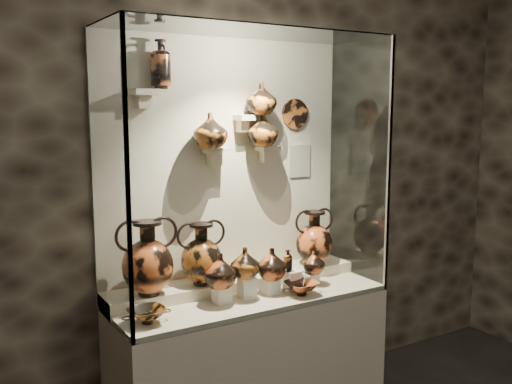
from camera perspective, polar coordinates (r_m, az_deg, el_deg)
wall_back at (r=3.66m, az=-3.20°, el=2.74°), size 5.00×0.02×3.20m
plinth at (r=3.71m, az=-0.63°, el=-16.50°), size 1.70×0.60×0.80m
front_tier at (r=3.55m, az=-0.64°, el=-10.42°), size 1.68×0.58×0.03m
rear_tier at (r=3.68m, az=-2.03°, el=-9.14°), size 1.70×0.25×0.10m
back_panel at (r=3.65m, az=-3.16°, el=2.74°), size 1.70×0.03×1.60m
glass_front at (r=3.13m, az=2.09°, el=1.78°), size 1.70×0.01×1.60m
glass_left at (r=3.04m, az=-14.54°, el=1.32°), size 0.01×0.60×1.60m
glass_right at (r=3.87m, az=10.22°, el=2.94°), size 0.01×0.60×1.60m
glass_top at (r=3.39m, az=-0.68°, el=15.79°), size 1.70×0.60×0.01m
frame_post_left at (r=2.77m, az=-12.70°, el=0.70°), size 0.02×0.02×1.60m
frame_post_right at (r=3.66m, az=13.14°, el=2.53°), size 0.02×0.02×1.60m
pedestal_a at (r=3.39m, az=-3.47°, el=-10.21°), size 0.09×0.09×0.10m
pedestal_b at (r=3.46m, az=-0.94°, el=-9.53°), size 0.09×0.09×0.13m
pedestal_c at (r=3.55m, az=1.47°, el=-9.40°), size 0.09×0.09×0.09m
pedestal_d at (r=3.63m, az=3.63°, el=-8.76°), size 0.09×0.09×0.12m
pedestal_e at (r=3.71m, az=5.42°, el=-8.70°), size 0.09×0.09×0.08m
bracket_ul at (r=3.34m, az=-11.09°, el=9.78°), size 0.14×0.12×0.04m
bracket_ca at (r=3.53m, az=-4.04°, el=4.16°), size 0.14×0.12×0.04m
bracket_cb at (r=3.62m, az=-1.23°, el=7.45°), size 0.10×0.12×0.04m
bracket_cc at (r=3.72m, az=1.20°, el=4.40°), size 0.14×0.12×0.04m
amphora_left at (r=3.32m, az=-10.76°, el=-6.48°), size 0.44×0.44×0.43m
amphora_mid at (r=3.47m, az=-5.49°, el=-6.15°), size 0.32×0.32×0.38m
amphora_right at (r=3.90m, az=5.81°, el=-4.56°), size 0.31×0.31×0.37m
jug_a at (r=3.32m, az=-3.62°, el=-7.87°), size 0.24×0.24×0.20m
jug_b at (r=3.40m, az=-1.13°, el=-7.09°), size 0.22×0.22×0.19m
jug_c at (r=3.51m, az=1.57°, el=-7.19°), size 0.19×0.19×0.19m
jug_e at (r=3.69m, az=5.78°, el=-6.98°), size 0.19×0.19×0.15m
lekythos_small at (r=3.57m, az=3.17°, el=-6.73°), size 0.08×0.08×0.16m
kylix_left at (r=3.14m, az=-10.83°, el=-11.91°), size 0.29×0.26×0.10m
kylix_right at (r=3.53m, az=4.55°, el=-9.44°), size 0.28×0.24×0.10m
lekythos_tall at (r=3.37m, az=-9.53°, el=12.79°), size 0.13×0.13×0.31m
ovoid_vase_a at (r=3.45m, az=-4.59°, el=6.14°), size 0.26×0.26×0.22m
ovoid_vase_b at (r=3.63m, az=0.52°, el=9.34°), size 0.22×0.22×0.20m
ovoid_vase_c at (r=3.63m, az=0.69°, el=6.22°), size 0.22×0.22×0.21m
wall_plate at (r=3.88m, az=3.89°, el=7.80°), size 0.20×0.02×0.20m
info_placard at (r=3.94m, az=4.40°, el=3.12°), size 0.17×0.01×0.22m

